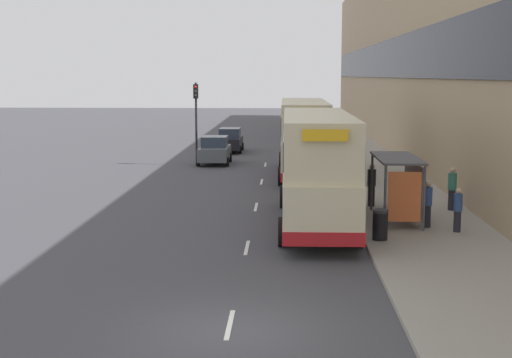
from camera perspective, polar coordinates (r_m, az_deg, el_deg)
ground_plane at (r=16.53m, az=-2.23°, el=-12.08°), size 220.00×220.00×0.00m
pavement at (r=54.49m, az=7.85°, el=2.25°), size 5.00×93.00×0.14m
terrace_facade at (r=54.76m, az=12.24°, el=10.22°), size 3.10×93.00×15.51m
lane_mark_0 at (r=16.93m, az=-2.11°, el=-11.56°), size 0.12×2.00×0.01m
lane_mark_1 at (r=24.07m, az=-0.73°, el=-5.51°), size 0.12×2.00×0.01m
lane_mark_2 at (r=31.37m, az=-0.00°, el=-2.25°), size 0.12×2.00×0.01m
lane_mark_3 at (r=38.74m, az=0.45°, el=-0.22°), size 0.12×2.00×0.01m
lane_mark_4 at (r=46.14m, az=0.76°, el=1.16°), size 0.12×2.00×0.01m
bus_shelter at (r=27.87m, az=11.63°, el=0.14°), size 1.60×4.20×2.48m
double_decker_bus_near at (r=27.27m, az=4.87°, el=0.97°), size 2.85×10.98×4.30m
double_decker_bus_ahead at (r=40.66m, az=3.84°, el=3.40°), size 2.85×11.41×4.30m
car_0 at (r=66.56m, az=3.21°, el=4.10°), size 1.97×4.50×1.78m
car_1 at (r=46.60m, az=-3.33°, el=2.30°), size 2.06×4.01×1.80m
car_2 at (r=85.14m, az=3.62°, el=5.03°), size 1.92×4.15×1.82m
car_3 at (r=53.90m, az=-2.11°, el=3.12°), size 1.94×4.30×1.79m
pedestrian_at_shelter at (r=31.08m, az=9.23°, el=-0.44°), size 0.37×0.37×1.85m
pedestrian_1 at (r=26.67m, az=15.84°, el=-2.37°), size 0.32×0.32×1.60m
pedestrian_2 at (r=31.57m, az=8.21°, el=-0.54°), size 0.31×0.31×1.57m
pedestrian_3 at (r=30.88m, az=15.41°, el=-0.73°), size 0.36×0.36×1.81m
pedestrian_4 at (r=27.21m, az=13.55°, el=-1.93°), size 0.34×0.34×1.73m
litter_bin at (r=24.88m, az=9.90°, el=-3.61°), size 0.55×0.55×1.05m
traffic_light_far_kerb at (r=45.57m, az=-4.82°, el=5.49°), size 0.30×0.32×5.28m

